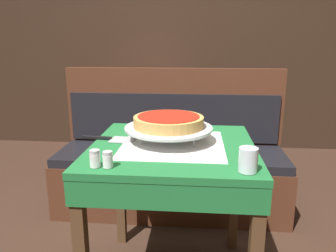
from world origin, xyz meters
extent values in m
cube|color=#1E6B33|center=(0.00, 0.00, 0.74)|extent=(0.75, 0.75, 0.03)
cube|color=white|center=(0.00, 0.00, 0.75)|extent=(0.46, 0.46, 0.00)
cube|color=#1E6B33|center=(0.00, 0.00, 0.67)|extent=(0.74, 0.74, 0.10)
cube|color=#4C331E|center=(-0.34, 0.34, 0.36)|extent=(0.05, 0.05, 0.72)
cube|color=#4C331E|center=(0.34, 0.34, 0.36)|extent=(0.05, 0.05, 0.72)
cube|color=red|center=(-0.35, 1.78, 0.73)|extent=(0.74, 0.74, 0.03)
cube|color=white|center=(-0.35, 1.78, 0.75)|extent=(0.46, 0.46, 0.00)
cube|color=red|center=(-0.35, 1.78, 0.66)|extent=(0.74, 0.74, 0.12)
cube|color=#4C331E|center=(-0.69, 1.45, 0.36)|extent=(0.05, 0.05, 0.72)
cube|color=#4C331E|center=(-0.01, 1.45, 0.36)|extent=(0.05, 0.05, 0.72)
cube|color=#4C331E|center=(-0.69, 2.12, 0.36)|extent=(0.05, 0.05, 0.72)
cube|color=#4C331E|center=(-0.01, 2.12, 0.36)|extent=(0.05, 0.05, 0.72)
cube|color=#4C2819|center=(-0.07, 0.79, 0.19)|extent=(1.64, 0.53, 0.39)
cube|color=black|center=(-0.07, 0.79, 0.42)|extent=(1.61, 0.52, 0.06)
cube|color=#4C2819|center=(-0.07, 1.02, 0.73)|extent=(1.64, 0.06, 0.57)
cube|color=black|center=(-0.07, 0.98, 0.65)|extent=(1.57, 0.02, 0.36)
cube|color=black|center=(0.00, 2.34, 1.20)|extent=(6.00, 0.04, 2.40)
cylinder|color=#ADADB2|center=(-0.02, 0.18, 0.78)|extent=(0.01, 0.01, 0.06)
cylinder|color=#ADADB2|center=(-0.14, -0.03, 0.78)|extent=(0.01, 0.01, 0.06)
cylinder|color=#ADADB2|center=(0.10, -0.03, 0.78)|extent=(0.01, 0.01, 0.06)
cylinder|color=#ADADB2|center=(-0.02, 0.04, 0.81)|extent=(0.28, 0.28, 0.01)
cylinder|color=silver|center=(-0.02, 0.04, 0.81)|extent=(0.40, 0.40, 0.01)
cylinder|color=silver|center=(-0.02, 0.04, 0.82)|extent=(0.41, 0.41, 0.01)
cylinder|color=tan|center=(-0.02, 0.04, 0.85)|extent=(0.33, 0.33, 0.05)
cylinder|color=#A82314|center=(-0.02, 0.04, 0.87)|extent=(0.29, 0.29, 0.01)
cube|color=#BCBCC1|center=(-0.24, 0.04, 0.75)|extent=(0.12, 0.11, 0.00)
cube|color=black|center=(-0.38, 0.05, 0.76)|extent=(0.15, 0.03, 0.01)
cylinder|color=silver|center=(0.29, -0.30, 0.80)|extent=(0.07, 0.07, 0.09)
cylinder|color=silver|center=(-0.27, -0.30, 0.78)|extent=(0.04, 0.04, 0.05)
cylinder|color=#B7B7BC|center=(-0.27, -0.30, 0.81)|extent=(0.04, 0.04, 0.01)
cylinder|color=silver|center=(-0.22, -0.30, 0.78)|extent=(0.04, 0.04, 0.05)
cylinder|color=#B7B7BC|center=(-0.22, -0.30, 0.81)|extent=(0.04, 0.04, 0.01)
cube|color=black|center=(-0.28, 1.73, 0.76)|extent=(0.13, 0.13, 0.03)
cylinder|color=black|center=(-0.28, 1.73, 0.85)|extent=(0.01, 0.01, 0.15)
cylinder|color=gold|center=(-0.28, 1.77, 0.84)|extent=(0.04, 0.04, 0.11)
cylinder|color=#99194C|center=(-0.28, 1.69, 0.84)|extent=(0.04, 0.04, 0.11)
camera|label=1|loc=(0.10, -1.43, 1.21)|focal=35.00mm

